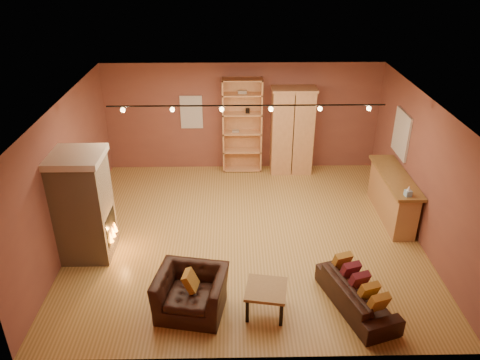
{
  "coord_description": "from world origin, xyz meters",
  "views": [
    {
      "loc": [
        -0.28,
        -8.15,
        5.48
      ],
      "look_at": [
        -0.12,
        0.2,
        1.16
      ],
      "focal_mm": 35.0,
      "sensor_mm": 36.0,
      "label": 1
    }
  ],
  "objects_px": {
    "bar_counter": "(392,196)",
    "loveseat": "(357,290)",
    "fireplace": "(84,206)",
    "coffee_table": "(266,292)",
    "armoire": "(292,131)",
    "armchair": "(191,287)",
    "bookcase": "(242,124)"
  },
  "relations": [
    {
      "from": "bookcase",
      "to": "bar_counter",
      "type": "bearing_deg",
      "value": -37.75
    },
    {
      "from": "armchair",
      "to": "coffee_table",
      "type": "relative_size",
      "value": 1.63
    },
    {
      "from": "bookcase",
      "to": "armchair",
      "type": "relative_size",
      "value": 2.02
    },
    {
      "from": "bar_counter",
      "to": "armchair",
      "type": "distance_m",
      "value": 5.05
    },
    {
      "from": "armchair",
      "to": "coffee_table",
      "type": "xyz_separation_m",
      "value": [
        1.22,
        -0.07,
        -0.07
      ]
    },
    {
      "from": "bookcase",
      "to": "loveseat",
      "type": "xyz_separation_m",
      "value": [
        1.78,
        -5.32,
        -0.9
      ]
    },
    {
      "from": "fireplace",
      "to": "armoire",
      "type": "distance_m",
      "value": 5.59
    },
    {
      "from": "fireplace",
      "to": "bar_counter",
      "type": "relative_size",
      "value": 1.0
    },
    {
      "from": "loveseat",
      "to": "armoire",
      "type": "bearing_deg",
      "value": -12.15
    },
    {
      "from": "fireplace",
      "to": "coffee_table",
      "type": "height_order",
      "value": "fireplace"
    },
    {
      "from": "bookcase",
      "to": "armoire",
      "type": "height_order",
      "value": "bookcase"
    },
    {
      "from": "armchair",
      "to": "bar_counter",
      "type": "bearing_deg",
      "value": 45.08
    },
    {
      "from": "armchair",
      "to": "bookcase",
      "type": "bearing_deg",
      "value": 90.44
    },
    {
      "from": "bookcase",
      "to": "loveseat",
      "type": "relative_size",
      "value": 1.39
    },
    {
      "from": "armoire",
      "to": "coffee_table",
      "type": "relative_size",
      "value": 3.01
    },
    {
      "from": "armoire",
      "to": "loveseat",
      "type": "relative_size",
      "value": 1.28
    },
    {
      "from": "fireplace",
      "to": "armchair",
      "type": "xyz_separation_m",
      "value": [
        2.08,
        -1.63,
        -0.58
      ]
    },
    {
      "from": "armoire",
      "to": "coffee_table",
      "type": "height_order",
      "value": "armoire"
    },
    {
      "from": "fireplace",
      "to": "bookcase",
      "type": "distance_m",
      "value": 4.8
    },
    {
      "from": "armoire",
      "to": "fireplace",
      "type": "bearing_deg",
      "value": -140.36
    },
    {
      "from": "armchair",
      "to": "coffee_table",
      "type": "height_order",
      "value": "armchair"
    },
    {
      "from": "fireplace",
      "to": "bar_counter",
      "type": "xyz_separation_m",
      "value": [
        6.24,
        1.24,
        -0.54
      ]
    },
    {
      "from": "coffee_table",
      "to": "loveseat",
      "type": "bearing_deg",
      "value": 3.53
    },
    {
      "from": "bar_counter",
      "to": "armchair",
      "type": "xyz_separation_m",
      "value": [
        -4.16,
        -2.87,
        -0.03
      ]
    },
    {
      "from": "bar_counter",
      "to": "loveseat",
      "type": "height_order",
      "value": "bar_counter"
    },
    {
      "from": "bookcase",
      "to": "bar_counter",
      "type": "distance_m",
      "value": 4.12
    },
    {
      "from": "bookcase",
      "to": "bar_counter",
      "type": "height_order",
      "value": "bookcase"
    },
    {
      "from": "bar_counter",
      "to": "bookcase",
      "type": "bearing_deg",
      "value": 142.25
    },
    {
      "from": "armchair",
      "to": "armoire",
      "type": "bearing_deg",
      "value": 77.37
    },
    {
      "from": "fireplace",
      "to": "loveseat",
      "type": "xyz_separation_m",
      "value": [
        4.81,
        -1.6,
        -0.71
      ]
    },
    {
      "from": "fireplace",
      "to": "armoire",
      "type": "bearing_deg",
      "value": 39.64
    },
    {
      "from": "armoire",
      "to": "loveseat",
      "type": "height_order",
      "value": "armoire"
    }
  ]
}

